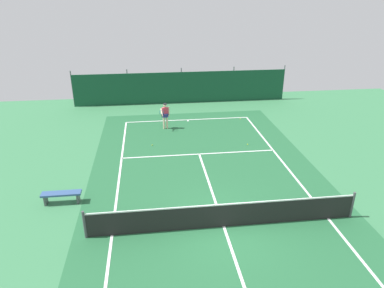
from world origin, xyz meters
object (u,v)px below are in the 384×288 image
tennis_player (165,114)px  tennis_ball_near_player (248,144)px  tennis_ball_midcourt (152,145)px  courtside_bench (61,195)px  tennis_ball_by_sideline (240,119)px  tennis_net (224,215)px

tennis_player → tennis_ball_near_player: bearing=139.3°
tennis_ball_midcourt → courtside_bench: 6.67m
tennis_ball_midcourt → courtside_bench: courtside_bench is taller
tennis_player → tennis_ball_by_sideline: size_ratio=24.85×
tennis_ball_by_sideline → courtside_bench: 13.49m
tennis_net → tennis_ball_midcourt: 8.27m
tennis_player → tennis_ball_by_sideline: tennis_player is taller
tennis_player → tennis_ball_midcourt: tennis_player is taller
tennis_net → tennis_player: size_ratio=6.17×
tennis_ball_midcourt → courtside_bench: bearing=-125.1°
tennis_net → courtside_bench: 6.76m
tennis_ball_midcourt → tennis_ball_by_sideline: same height
courtside_bench → tennis_net: bearing=-21.0°
tennis_ball_by_sideline → courtside_bench: bearing=-137.1°
tennis_ball_near_player → courtside_bench: size_ratio=0.04×
tennis_player → courtside_bench: size_ratio=1.03×
tennis_ball_by_sideline → tennis_net: bearing=-107.1°
tennis_player → courtside_bench: (-4.74, -8.05, -0.59)m
tennis_ball_midcourt → courtside_bench: (-3.83, -5.45, 0.34)m
tennis_player → tennis_ball_near_player: tennis_player is taller
tennis_net → courtside_bench: tennis_net is taller
tennis_ball_near_player → tennis_player: bearing=144.6°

